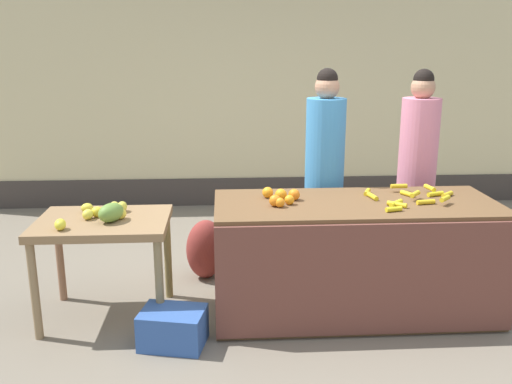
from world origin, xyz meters
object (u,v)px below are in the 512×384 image
object	(u,v)px
vendor_woman_pink_shirt	(417,172)
produce_crate	(173,328)
produce_sack	(206,249)
vendor_woman_blue_shirt	(324,175)

from	to	relation	value
vendor_woman_pink_shirt	produce_crate	distance (m)	2.58
produce_crate	produce_sack	size ratio (longest dim) A/B	0.81
vendor_woman_blue_shirt	vendor_woman_pink_shirt	bearing A→B (deg)	6.53
vendor_woman_pink_shirt	produce_sack	world-z (taller)	vendor_woman_pink_shirt
vendor_woman_blue_shirt	produce_crate	distance (m)	1.88
produce_crate	produce_sack	bearing A→B (deg)	80.15
vendor_woman_pink_shirt	produce_sack	size ratio (longest dim) A/B	3.41
vendor_woman_blue_shirt	produce_crate	size ratio (longest dim) A/B	4.23
vendor_woman_pink_shirt	produce_sack	distance (m)	2.03
vendor_woman_blue_shirt	produce_sack	size ratio (longest dim) A/B	3.44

